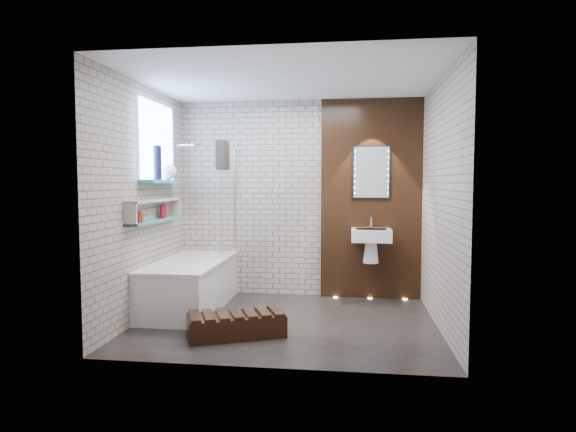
# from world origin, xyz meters

# --- Properties ---
(ground) EXTENTS (3.20, 3.20, 0.00)m
(ground) POSITION_xyz_m (0.00, 0.00, 0.00)
(ground) COLOR black
(ground) RESTS_ON ground
(room_shell) EXTENTS (3.24, 3.20, 2.60)m
(room_shell) POSITION_xyz_m (0.00, 0.00, 1.30)
(room_shell) COLOR tan
(room_shell) RESTS_ON ground
(walnut_panel) EXTENTS (1.30, 0.06, 2.60)m
(walnut_panel) POSITION_xyz_m (0.95, 1.27, 1.30)
(walnut_panel) COLOR black
(walnut_panel) RESTS_ON ground
(clerestory_window) EXTENTS (0.18, 1.00, 0.94)m
(clerestory_window) POSITION_xyz_m (-1.57, 0.35, 1.90)
(clerestory_window) COLOR #7FADE0
(clerestory_window) RESTS_ON room_shell
(display_niche) EXTENTS (0.14, 1.30, 0.26)m
(display_niche) POSITION_xyz_m (-1.53, 0.15, 1.20)
(display_niche) COLOR teal
(display_niche) RESTS_ON room_shell
(bathtub) EXTENTS (0.79, 1.74, 0.70)m
(bathtub) POSITION_xyz_m (-1.22, 0.45, 0.29)
(bathtub) COLOR white
(bathtub) RESTS_ON ground
(bath_screen) EXTENTS (0.01, 0.78, 1.40)m
(bath_screen) POSITION_xyz_m (-0.87, 0.89, 1.28)
(bath_screen) COLOR white
(bath_screen) RESTS_ON bathtub
(towel) EXTENTS (0.10, 0.27, 0.35)m
(towel) POSITION_xyz_m (-0.87, 0.66, 1.85)
(towel) COLOR black
(towel) RESTS_ON bath_screen
(shower_head) EXTENTS (0.18, 0.18, 0.02)m
(shower_head) POSITION_xyz_m (-1.30, 0.95, 2.00)
(shower_head) COLOR silver
(shower_head) RESTS_ON room_shell
(washbasin) EXTENTS (0.50, 0.36, 0.58)m
(washbasin) POSITION_xyz_m (0.95, 1.07, 0.79)
(washbasin) COLOR white
(washbasin) RESTS_ON walnut_panel
(led_mirror) EXTENTS (0.50, 0.02, 0.70)m
(led_mirror) POSITION_xyz_m (0.95, 1.23, 1.65)
(led_mirror) COLOR black
(led_mirror) RESTS_ON walnut_panel
(walnut_step) EXTENTS (1.03, 0.75, 0.21)m
(walnut_step) POSITION_xyz_m (-0.44, -0.52, 0.11)
(walnut_step) COLOR black
(walnut_step) RESTS_ON ground
(niche_bottles) EXTENTS (0.06, 0.78, 0.16)m
(niche_bottles) POSITION_xyz_m (-1.53, 0.19, 1.17)
(niche_bottles) COLOR maroon
(niche_bottles) RESTS_ON display_niche
(sill_vases) EXTENTS (0.19, 0.47, 0.39)m
(sill_vases) POSITION_xyz_m (-1.50, 0.40, 1.68)
(sill_vases) COLOR white
(sill_vases) RESTS_ON clerestory_window
(floor_uplights) EXTENTS (0.96, 0.06, 0.01)m
(floor_uplights) POSITION_xyz_m (0.95, 1.20, 0.01)
(floor_uplights) COLOR #FFD899
(floor_uplights) RESTS_ON ground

